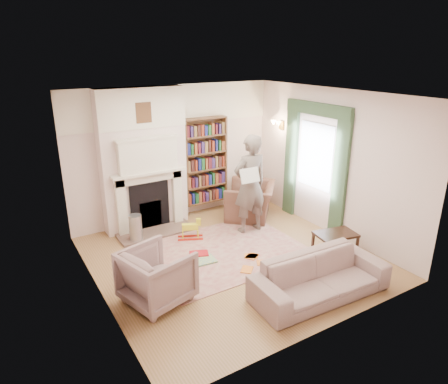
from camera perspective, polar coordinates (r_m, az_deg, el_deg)
floor at (r=7.10m, az=1.06°, el=-9.36°), size 4.50×4.50×0.00m
ceiling at (r=6.25m, az=1.23°, el=13.72°), size 4.50×4.50×0.00m
wall_back at (r=8.45m, az=-7.09°, el=5.50°), size 4.50×0.00×4.50m
wall_front at (r=4.93m, az=15.36°, el=-5.62°), size 4.50×0.00×4.50m
wall_left at (r=5.73m, az=-18.25°, el=-2.29°), size 0.00×4.50×4.50m
wall_right at (r=7.93m, az=15.04°, el=4.02°), size 0.00×4.50×4.50m
fireplace at (r=8.00m, az=-11.38°, el=4.36°), size 1.70×0.58×2.80m
bookcase at (r=8.67m, az=-2.76°, el=4.46°), size 1.00×0.24×1.85m
window at (r=8.18m, az=13.00°, el=5.02°), size 0.02×0.90×1.30m
curtain_left at (r=7.75m, az=16.23°, el=2.02°), size 0.07×0.32×2.40m
curtain_right at (r=8.71m, az=9.53°, el=4.45°), size 0.07×0.32×2.40m
pelmet at (r=7.97m, az=13.27°, el=11.46°), size 0.09×1.70×0.24m
wall_sconce at (r=8.75m, az=7.22°, el=9.33°), size 0.20×0.24×0.24m
rug at (r=7.30m, az=-0.00°, el=-8.44°), size 2.82×2.18×0.01m
armchair_reading at (r=8.66m, az=3.81°, el=-1.22°), size 1.49×1.50×0.73m
armchair_left at (r=5.89m, az=-9.56°, el=-11.76°), size 1.09×1.07×0.81m
sofa at (r=6.13m, az=13.58°, el=-11.76°), size 2.12×0.91×0.61m
man_reading at (r=7.75m, az=3.73°, el=1.09°), size 0.72×0.48×1.97m
newspaper at (r=7.43m, az=3.70°, el=2.38°), size 0.40×0.12×0.27m
coffee_table at (r=7.30m, az=15.53°, el=-7.28°), size 0.77×0.58×0.45m
paraffin_heater at (r=7.70m, az=-12.48°, el=-5.16°), size 0.27×0.27×0.55m
rocking_horse at (r=7.69m, az=-4.86°, el=-5.30°), size 0.52×0.37×0.42m
board_game at (r=7.00m, az=-2.92°, el=-9.60°), size 0.40×0.40×0.03m
game_box_lid at (r=7.15m, az=-3.61°, el=-8.87°), size 0.39×0.33×0.06m
comic_annuals at (r=6.98m, az=4.24°, el=-9.80°), size 0.67×0.63×0.02m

